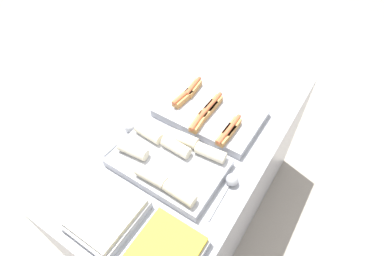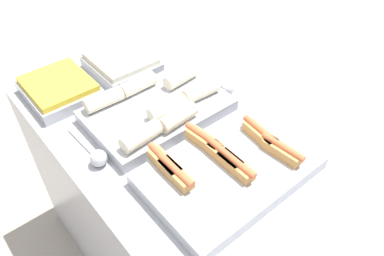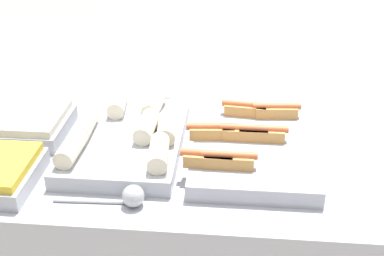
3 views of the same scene
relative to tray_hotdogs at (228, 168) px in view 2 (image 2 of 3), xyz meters
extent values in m
cube|color=#A8AAB2|center=(-0.13, 0.00, -0.50)|extent=(1.60, 0.81, 0.93)
cube|color=#A8AAB2|center=(0.01, 0.00, -0.01)|extent=(0.37, 0.55, 0.05)
cube|color=tan|center=(-0.12, 0.00, 0.03)|extent=(0.14, 0.06, 0.04)
cylinder|color=#CC6038|center=(-0.12, 0.00, 0.06)|extent=(0.16, 0.04, 0.02)
cube|color=tan|center=(0.03, 0.00, 0.03)|extent=(0.14, 0.05, 0.04)
cylinder|color=#CC6038|center=(0.03, 0.00, 0.06)|extent=(0.16, 0.02, 0.02)
cube|color=tan|center=(0.08, 0.16, 0.03)|extent=(0.14, 0.05, 0.04)
cylinder|color=#CC6038|center=(0.08, 0.16, 0.06)|extent=(0.16, 0.03, 0.02)
cube|color=tan|center=(-0.12, -0.16, 0.03)|extent=(0.14, 0.05, 0.04)
cylinder|color=#CC6038|center=(-0.12, -0.16, 0.06)|extent=(0.16, 0.03, 0.02)
cube|color=tan|center=(-0.02, 0.17, 0.03)|extent=(0.14, 0.06, 0.04)
cylinder|color=#CC6038|center=(-0.02, 0.17, 0.06)|extent=(0.16, 0.04, 0.02)
cube|color=tan|center=(-0.06, -0.16, 0.03)|extent=(0.14, 0.04, 0.04)
cylinder|color=#CC6038|center=(-0.06, -0.16, 0.06)|extent=(0.16, 0.02, 0.02)
cube|color=tan|center=(-0.02, 0.00, 0.03)|extent=(0.14, 0.05, 0.04)
cylinder|color=#CC6038|center=(-0.02, 0.00, 0.06)|extent=(0.16, 0.02, 0.02)
cube|color=#A8AAB2|center=(-0.39, 0.00, -0.01)|extent=(0.35, 0.53, 0.05)
cylinder|color=beige|center=(-0.26, -0.16, 0.05)|extent=(0.07, 0.15, 0.06)
cylinder|color=beige|center=(-0.52, 0.00, 0.05)|extent=(0.06, 0.15, 0.06)
cylinder|color=beige|center=(-0.45, 0.16, 0.05)|extent=(0.07, 0.15, 0.06)
cylinder|color=beige|center=(-0.26, 0.00, 0.05)|extent=(0.07, 0.15, 0.06)
cylinder|color=beige|center=(-0.52, -0.15, 0.05)|extent=(0.06, 0.15, 0.06)
cylinder|color=beige|center=(-0.32, 0.00, 0.05)|extent=(0.06, 0.15, 0.06)
cylinder|color=beige|center=(-0.33, 0.16, 0.05)|extent=(0.07, 0.15, 0.06)
cube|color=#A8AAB2|center=(-0.75, -0.23, -0.01)|extent=(0.29, 0.26, 0.05)
cube|color=gold|center=(-0.75, -0.23, 0.03)|extent=(0.27, 0.24, 0.02)
cube|color=#A8AAB2|center=(-0.75, 0.06, -0.01)|extent=(0.29, 0.26, 0.05)
cube|color=silver|center=(-0.75, 0.06, 0.03)|extent=(0.27, 0.24, 0.02)
cylinder|color=#B2B5BA|center=(-0.42, -0.30, -0.03)|extent=(0.22, 0.02, 0.01)
sphere|color=#B2B5BA|center=(-0.31, -0.30, 0.00)|extent=(0.06, 0.06, 0.06)
cylinder|color=#B2B5BA|center=(-0.42, 0.30, -0.03)|extent=(0.20, 0.02, 0.01)
sphere|color=#B2B5BA|center=(-0.32, 0.30, 0.00)|extent=(0.06, 0.06, 0.06)
camera|label=1|loc=(-1.01, -0.53, 1.19)|focal=28.00mm
camera|label=2|loc=(0.54, -0.60, 0.92)|focal=35.00mm
camera|label=3|loc=(-0.05, -1.44, 0.81)|focal=50.00mm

